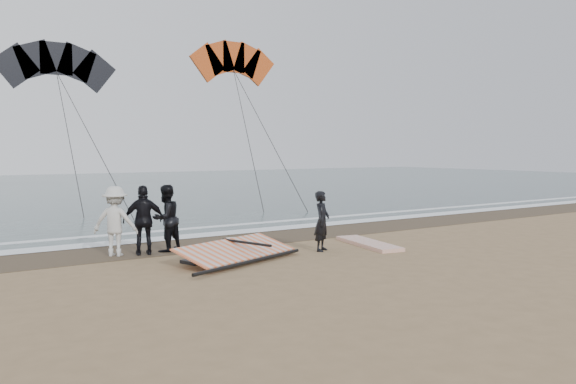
% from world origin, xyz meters
% --- Properties ---
extents(ground, '(120.00, 120.00, 0.00)m').
position_xyz_m(ground, '(0.00, 0.00, 0.00)').
color(ground, '#8C704C').
rests_on(ground, ground).
extents(sea, '(120.00, 54.00, 0.02)m').
position_xyz_m(sea, '(0.00, 33.00, 0.01)').
color(sea, '#233838').
rests_on(sea, ground).
extents(wet_sand, '(120.00, 2.80, 0.01)m').
position_xyz_m(wet_sand, '(0.00, 4.50, 0.01)').
color(wet_sand, '#4C3D2B').
rests_on(wet_sand, ground).
extents(foam_near, '(120.00, 0.90, 0.01)m').
position_xyz_m(foam_near, '(0.00, 5.90, 0.03)').
color(foam_near, white).
rests_on(foam_near, sea).
extents(foam_far, '(120.00, 0.45, 0.01)m').
position_xyz_m(foam_far, '(0.00, 7.60, 0.03)').
color(foam_far, white).
rests_on(foam_far, sea).
extents(man_main, '(0.75, 0.70, 1.72)m').
position_xyz_m(man_main, '(-0.62, 1.41, 0.86)').
color(man_main, black).
rests_on(man_main, ground).
extents(board_white, '(1.21, 2.82, 0.11)m').
position_xyz_m(board_white, '(1.13, 1.40, 0.05)').
color(board_white, silver).
rests_on(board_white, ground).
extents(board_cream, '(1.21, 2.63, 0.11)m').
position_xyz_m(board_cream, '(-2.07, 3.19, 0.05)').
color(board_cream, silver).
rests_on(board_cream, ground).
extents(trio_cluster, '(2.68, 1.33, 1.93)m').
position_xyz_m(trio_cluster, '(-5.17, 3.73, 0.96)').
color(trio_cluster, black).
rests_on(trio_cluster, ground).
extents(sail_rig, '(3.71, 2.72, 0.49)m').
position_xyz_m(sail_rig, '(-3.41, 1.61, 0.19)').
color(sail_rig, black).
rests_on(sail_rig, ground).
extents(kite_red, '(6.78, 6.23, 14.91)m').
position_xyz_m(kite_red, '(7.26, 21.87, 8.46)').
color(kite_red, '#C44917').
rests_on(kite_red, ground).
extents(kite_dark, '(8.30, 7.55, 16.74)m').
position_xyz_m(kite_dark, '(-2.98, 25.83, 7.92)').
color(kite_dark, black).
rests_on(kite_dark, ground).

